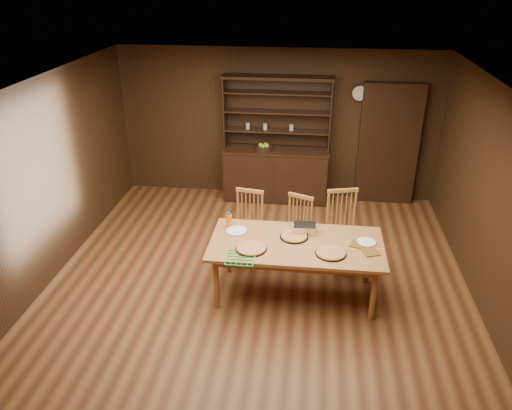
# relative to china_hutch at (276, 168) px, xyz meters

# --- Properties ---
(floor) EXTENTS (6.00, 6.00, 0.00)m
(floor) POSITION_rel_china_hutch_xyz_m (0.00, -2.75, -0.60)
(floor) COLOR brown
(floor) RESTS_ON ground
(room_shell) EXTENTS (6.00, 6.00, 6.00)m
(room_shell) POSITION_rel_china_hutch_xyz_m (0.00, -2.75, 0.98)
(room_shell) COLOR silver
(room_shell) RESTS_ON floor
(china_hutch) EXTENTS (1.84, 0.52, 2.17)m
(china_hutch) POSITION_rel_china_hutch_xyz_m (0.00, 0.00, 0.00)
(china_hutch) COLOR black
(china_hutch) RESTS_ON floor
(doorway) EXTENTS (1.00, 0.18, 2.10)m
(doorway) POSITION_rel_china_hutch_xyz_m (1.90, 0.15, 0.45)
(doorway) COLOR black
(doorway) RESTS_ON floor
(wall_clock) EXTENTS (0.30, 0.05, 0.30)m
(wall_clock) POSITION_rel_china_hutch_xyz_m (1.35, 0.20, 1.30)
(wall_clock) COLOR black
(wall_clock) RESTS_ON room_shell
(dining_table) EXTENTS (2.12, 1.06, 0.75)m
(dining_table) POSITION_rel_china_hutch_xyz_m (0.49, -2.84, 0.08)
(dining_table) COLOR #AA653B
(dining_table) RESTS_ON floor
(chair_left) EXTENTS (0.48, 0.46, 1.02)m
(chair_left) POSITION_rel_china_hutch_xyz_m (-0.22, -2.01, -0.06)
(chair_left) COLOR #C37E42
(chair_left) RESTS_ON floor
(chair_center) EXTENTS (0.51, 0.50, 0.96)m
(chair_center) POSITION_rel_china_hutch_xyz_m (0.47, -1.98, -0.09)
(chair_center) COLOR #C37E42
(chair_center) RESTS_ON floor
(chair_right) EXTENTS (0.54, 0.53, 1.09)m
(chair_right) POSITION_rel_china_hutch_xyz_m (1.09, -2.02, -0.01)
(chair_right) COLOR #C37E42
(chair_right) RESTS_ON floor
(pizza_left) EXTENTS (0.38, 0.38, 0.04)m
(pizza_left) POSITION_rel_china_hutch_xyz_m (-0.04, -3.07, 0.17)
(pizza_left) COLOR black
(pizza_left) RESTS_ON dining_table
(pizza_right) EXTENTS (0.37, 0.37, 0.04)m
(pizza_right) POSITION_rel_china_hutch_xyz_m (0.91, -3.06, 0.17)
(pizza_right) COLOR black
(pizza_right) RESTS_ON dining_table
(pizza_center) EXTENTS (0.36, 0.36, 0.04)m
(pizza_center) POSITION_rel_china_hutch_xyz_m (0.46, -2.72, 0.17)
(pizza_center) COLOR black
(pizza_center) RESTS_ON dining_table
(cooling_rack) EXTENTS (0.35, 0.35, 0.01)m
(cooling_rack) POSITION_rel_china_hutch_xyz_m (-0.13, -3.29, 0.16)
(cooling_rack) COLOR #0CA036
(cooling_rack) RESTS_ON dining_table
(plate_left) EXTENTS (0.28, 0.28, 0.02)m
(plate_left) POSITION_rel_china_hutch_xyz_m (-0.28, -2.64, 0.16)
(plate_left) COLOR white
(plate_left) RESTS_ON dining_table
(plate_right) EXTENTS (0.24, 0.24, 0.02)m
(plate_right) POSITION_rel_china_hutch_xyz_m (1.34, -2.74, 0.16)
(plate_right) COLOR white
(plate_right) RESTS_ON dining_table
(foil_dish) EXTENTS (0.29, 0.22, 0.11)m
(foil_dish) POSITION_rel_china_hutch_xyz_m (0.58, -2.57, 0.21)
(foil_dish) COLOR silver
(foil_dish) RESTS_ON dining_table
(juice_bottle) EXTENTS (0.07, 0.07, 0.20)m
(juice_bottle) POSITION_rel_china_hutch_xyz_m (-0.39, -2.54, 0.25)
(juice_bottle) COLOR orange
(juice_bottle) RESTS_ON dining_table
(pot_holder_a) EXTENTS (0.23, 0.23, 0.01)m
(pot_holder_a) POSITION_rel_china_hutch_xyz_m (1.38, -2.97, 0.16)
(pot_holder_a) COLOR red
(pot_holder_a) RESTS_ON dining_table
(pot_holder_b) EXTENTS (0.23, 0.23, 0.01)m
(pot_holder_b) POSITION_rel_china_hutch_xyz_m (1.24, -2.81, 0.16)
(pot_holder_b) COLOR red
(pot_holder_b) RESTS_ON dining_table
(fruit_bowl) EXTENTS (0.29, 0.29, 0.12)m
(fruit_bowl) POSITION_rel_china_hutch_xyz_m (-0.21, -0.07, 0.39)
(fruit_bowl) COLOR black
(fruit_bowl) RESTS_ON china_hutch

